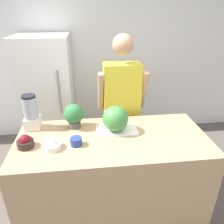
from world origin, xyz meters
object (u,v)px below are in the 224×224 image
at_px(bowl_cream, 52,145).
at_px(blender, 31,113).
at_px(refrigerator, 49,95).
at_px(watermelon, 115,119).
at_px(bowl_small_blue, 76,141).
at_px(potted_plant, 74,115).
at_px(person, 122,108).
at_px(bowl_cherries, 25,142).

xyz_separation_m(bowl_cream, blender, (-0.24, 0.39, 0.14)).
relative_size(refrigerator, watermelon, 6.67).
bearing_deg(refrigerator, bowl_small_blue, -72.35).
distance_m(watermelon, potted_plant, 0.43).
bearing_deg(person, potted_plant, -145.21).
relative_size(watermelon, bowl_cherries, 1.72).
bearing_deg(person, bowl_small_blue, -126.28).
height_order(refrigerator, bowl_cream, refrigerator).
height_order(person, bowl_cherries, person).
distance_m(blender, potted_plant, 0.42).
xyz_separation_m(refrigerator, person, (0.98, -0.71, 0.07)).
bearing_deg(bowl_cream, potted_plant, 63.01).
distance_m(refrigerator, bowl_small_blue, 1.50).
height_order(bowl_small_blue, blender, blender).
bearing_deg(potted_plant, blender, 176.28).
height_order(watermelon, bowl_small_blue, watermelon).
bearing_deg(blender, bowl_cherries, -89.60).
distance_m(refrigerator, potted_plant, 1.19).
xyz_separation_m(watermelon, bowl_small_blue, (-0.38, -0.20, -0.11)).
xyz_separation_m(watermelon, bowl_cherries, (-0.82, -0.18, -0.09)).
distance_m(bowl_cream, blender, 0.48).
bearing_deg(bowl_cream, bowl_small_blue, 7.53).
bearing_deg(bowl_small_blue, potted_plant, 94.46).
height_order(watermelon, bowl_cream, watermelon).
xyz_separation_m(bowl_cream, potted_plant, (0.18, 0.36, 0.11)).
distance_m(bowl_cherries, blender, 0.36).
height_order(refrigerator, bowl_cherries, refrigerator).
distance_m(watermelon, bowl_small_blue, 0.44).
distance_m(watermelon, blender, 0.84).
xyz_separation_m(bowl_cherries, potted_plant, (0.42, 0.31, 0.09)).
bearing_deg(bowl_small_blue, watermelon, 27.55).
xyz_separation_m(person, blender, (-0.97, -0.36, 0.15)).
bearing_deg(watermelon, person, 74.41).
bearing_deg(bowl_small_blue, bowl_cherries, 177.32).
height_order(watermelon, blender, blender).
height_order(person, blender, person).
bearing_deg(blender, bowl_cream, -58.53).
bearing_deg(bowl_cherries, potted_plant, 36.69).
distance_m(bowl_cream, potted_plant, 0.42).
bearing_deg(bowl_small_blue, bowl_cream, -172.47).
relative_size(bowl_cherries, bowl_small_blue, 1.39).
bearing_deg(bowl_cherries, blender, 90.40).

